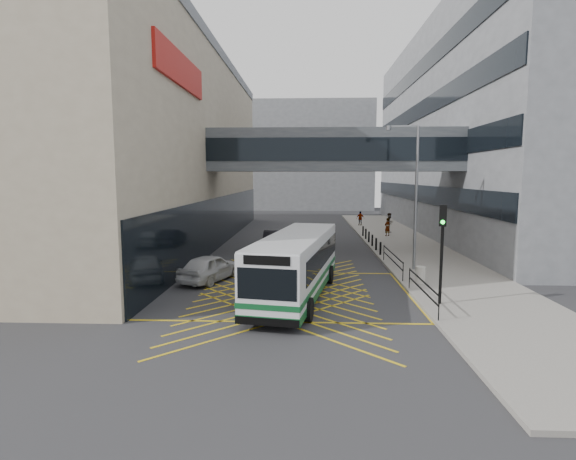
# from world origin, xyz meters

# --- Properties ---
(ground) EXTENTS (120.00, 120.00, 0.00)m
(ground) POSITION_xyz_m (0.00, 0.00, 0.00)
(ground) COLOR #333335
(building_whsmith) EXTENTS (24.17, 42.00, 16.00)m
(building_whsmith) POSITION_xyz_m (-17.98, 16.00, 8.00)
(building_whsmith) COLOR tan
(building_whsmith) RESTS_ON ground
(building_right) EXTENTS (24.09, 44.00, 20.00)m
(building_right) POSITION_xyz_m (23.98, 24.00, 10.00)
(building_right) COLOR gray
(building_right) RESTS_ON ground
(building_far) EXTENTS (28.00, 16.00, 18.00)m
(building_far) POSITION_xyz_m (-2.00, 60.00, 9.00)
(building_far) COLOR gray
(building_far) RESTS_ON ground
(skybridge) EXTENTS (20.00, 4.10, 3.00)m
(skybridge) POSITION_xyz_m (3.00, 12.00, 7.50)
(skybridge) COLOR #484D52
(skybridge) RESTS_ON ground
(pavement) EXTENTS (6.00, 54.00, 0.16)m
(pavement) POSITION_xyz_m (9.00, 15.00, 0.08)
(pavement) COLOR gray
(pavement) RESTS_ON ground
(box_junction) EXTENTS (12.00, 9.00, 0.01)m
(box_junction) POSITION_xyz_m (0.00, 0.00, 0.00)
(box_junction) COLOR gold
(box_junction) RESTS_ON ground
(bus) EXTENTS (4.25, 10.81, 2.96)m
(bus) POSITION_xyz_m (0.62, -0.66, 1.58)
(bus) COLOR silver
(bus) RESTS_ON ground
(car_white) EXTENTS (3.47, 5.06, 1.49)m
(car_white) POSITION_xyz_m (-4.16, 2.28, 0.75)
(car_white) COLOR silver
(car_white) RESTS_ON ground
(car_dark) EXTENTS (1.80, 4.28, 1.32)m
(car_dark) POSITION_xyz_m (-1.72, 14.75, 0.66)
(car_dark) COLOR black
(car_dark) RESTS_ON ground
(car_silver) EXTENTS (2.99, 4.67, 1.35)m
(car_silver) POSITION_xyz_m (0.03, 14.26, 0.67)
(car_silver) COLOR #A1A5A9
(car_silver) RESTS_ON ground
(traffic_light) EXTENTS (0.34, 0.51, 4.31)m
(traffic_light) POSITION_xyz_m (6.83, -2.28, 2.97)
(traffic_light) COLOR black
(traffic_light) RESTS_ON pavement
(street_lamp) EXTENTS (1.92, 0.53, 8.42)m
(street_lamp) POSITION_xyz_m (7.26, 5.18, 4.96)
(street_lamp) COLOR slate
(street_lamp) RESTS_ON pavement
(litter_bin) EXTENTS (0.50, 0.50, 0.86)m
(litter_bin) POSITION_xyz_m (6.97, 1.64, 0.59)
(litter_bin) COLOR #ADA89E
(litter_bin) RESTS_ON pavement
(kerb_railings) EXTENTS (0.05, 12.54, 1.00)m
(kerb_railings) POSITION_xyz_m (6.15, 1.78, 0.88)
(kerb_railings) COLOR black
(kerb_railings) RESTS_ON pavement
(bollards) EXTENTS (0.14, 10.14, 0.90)m
(bollards) POSITION_xyz_m (6.25, 15.00, 0.61)
(bollards) COLOR black
(bollards) RESTS_ON pavement
(pedestrian_a) EXTENTS (0.80, 0.76, 1.64)m
(pedestrian_a) POSITION_xyz_m (8.50, 20.14, 0.98)
(pedestrian_a) COLOR gray
(pedestrian_a) RESTS_ON pavement
(pedestrian_b) EXTENTS (1.06, 1.03, 1.92)m
(pedestrian_b) POSITION_xyz_m (9.12, 22.52, 1.12)
(pedestrian_b) COLOR gray
(pedestrian_b) RESTS_ON pavement
(pedestrian_c) EXTENTS (0.94, 0.49, 1.56)m
(pedestrian_c) POSITION_xyz_m (7.04, 29.03, 0.94)
(pedestrian_c) COLOR gray
(pedestrian_c) RESTS_ON pavement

